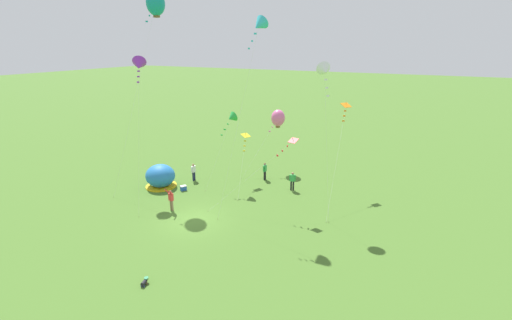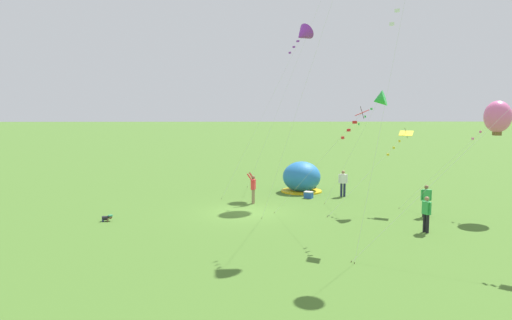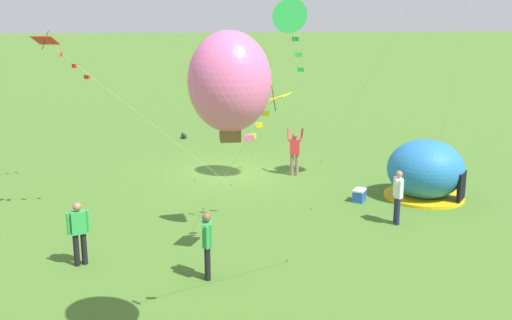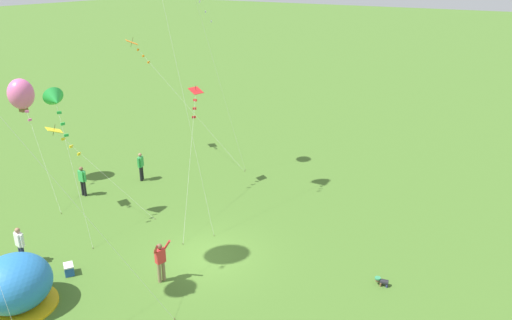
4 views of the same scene
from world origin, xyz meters
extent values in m
plane|color=#477028|center=(0.00, 0.00, 0.00)|extent=(300.00, 300.00, 0.00)
ellipsoid|color=#2672BF|center=(-6.57, 3.93, 1.05)|extent=(2.70, 2.60, 2.10)
cylinder|color=yellow|center=(-6.57, 3.93, 0.05)|extent=(2.81, 2.81, 0.10)
cube|color=#2659B2|center=(-4.15, 4.11, 0.19)|extent=(0.58, 0.63, 0.38)
cube|color=white|center=(-4.15, 4.11, 0.41)|extent=(0.60, 0.64, 0.06)
cylinder|color=black|center=(2.01, -7.22, 0.17)|extent=(0.28, 0.36, 0.22)
sphere|color=brown|center=(1.96, -6.97, 0.20)|extent=(0.19, 0.19, 0.19)
cylinder|color=#338C59|center=(1.96, -6.97, 0.29)|extent=(0.24, 0.24, 0.06)
cylinder|color=brown|center=(1.89, -7.12, 0.09)|extent=(0.07, 0.07, 0.17)
cylinder|color=brown|center=(2.08, -7.08, 0.09)|extent=(0.07, 0.07, 0.17)
cylinder|color=navy|center=(1.95, -7.36, 0.07)|extent=(0.09, 0.09, 0.13)
cylinder|color=navy|center=(2.11, -7.32, 0.07)|extent=(0.09, 0.09, 0.13)
cylinder|color=black|center=(1.33, 9.82, 0.44)|extent=(0.15, 0.15, 0.88)
cylinder|color=black|center=(1.33, 9.62, 0.44)|extent=(0.15, 0.15, 0.88)
cube|color=green|center=(1.33, 9.72, 1.18)|extent=(0.25, 0.38, 0.60)
sphere|color=brown|center=(1.33, 9.72, 1.61)|extent=(0.22, 0.22, 0.22)
cylinder|color=green|center=(1.34, 9.97, 1.18)|extent=(0.09, 0.09, 0.58)
cylinder|color=green|center=(1.33, 9.47, 1.18)|extent=(0.09, 0.09, 0.58)
cylinder|color=#8C7251|center=(-2.38, 0.49, 0.44)|extent=(0.15, 0.15, 0.88)
cylinder|color=#8C7251|center=(-2.57, 0.53, 0.44)|extent=(0.15, 0.15, 0.88)
cube|color=red|center=(-2.48, 0.51, 1.18)|extent=(0.42, 0.32, 0.60)
sphere|color=brown|center=(-2.48, 0.51, 1.61)|extent=(0.22, 0.22, 0.22)
cylinder|color=red|center=(-2.25, 0.31, 1.64)|extent=(0.11, 0.38, 0.50)
cylinder|color=red|center=(-2.77, 0.43, 1.64)|extent=(0.23, 0.38, 0.50)
cylinder|color=black|center=(4.53, 8.50, 0.44)|extent=(0.15, 0.15, 0.88)
cylinder|color=black|center=(4.71, 8.57, 0.44)|extent=(0.15, 0.15, 0.88)
cube|color=green|center=(4.62, 8.53, 1.18)|extent=(0.44, 0.37, 0.60)
sphere|color=#9E7051|center=(4.62, 8.53, 1.61)|extent=(0.22, 0.22, 0.22)
cylinder|color=green|center=(4.39, 8.44, 1.18)|extent=(0.09, 0.09, 0.58)
cylinder|color=green|center=(4.85, 8.63, 1.18)|extent=(0.09, 0.09, 0.58)
cylinder|color=#1E2347|center=(-4.68, 6.53, 0.44)|extent=(0.15, 0.15, 0.88)
cylinder|color=#1E2347|center=(-4.70, 6.33, 0.44)|extent=(0.15, 0.15, 0.88)
cube|color=white|center=(-4.69, 6.43, 1.18)|extent=(0.28, 0.41, 0.60)
sphere|color=#9E7051|center=(-4.69, 6.43, 1.61)|extent=(0.22, 0.22, 0.22)
cylinder|color=white|center=(-4.66, 6.68, 1.18)|extent=(0.09, 0.09, 0.58)
cylinder|color=white|center=(-4.72, 6.18, 1.18)|extent=(0.09, 0.09, 0.58)
cylinder|color=silver|center=(0.09, 11.25, 2.68)|extent=(1.81, 4.60, 5.37)
cylinder|color=brown|center=(-0.81, 8.95, 0.03)|extent=(0.03, 0.03, 0.06)
ellipsoid|color=pink|center=(0.99, 13.55, 5.36)|extent=(1.41, 1.41, 1.71)
cube|color=brown|center=(0.99, 13.55, 4.48)|extent=(0.35, 0.35, 0.25)
cube|color=pink|center=(0.83, 13.14, 4.92)|extent=(0.21, 0.13, 0.12)
cube|color=pink|center=(0.69, 12.79, 4.54)|extent=(0.19, 0.18, 0.12)
cube|color=pink|center=(0.56, 12.45, 4.16)|extent=(0.20, 0.07, 0.12)
cylinder|color=silver|center=(3.01, 3.38, 2.83)|extent=(5.66, 3.46, 5.66)
cylinder|color=brown|center=(0.19, 1.65, 0.03)|extent=(0.03, 0.03, 0.06)
cube|color=red|center=(5.84, 5.10, 5.65)|extent=(0.76, 0.73, 0.28)
cylinder|color=#332314|center=(5.84, 5.10, 5.66)|extent=(0.22, 0.15, 0.54)
cube|color=red|center=(5.46, 4.87, 5.22)|extent=(0.10, 0.21, 0.12)
cube|color=red|center=(5.14, 4.67, 4.86)|extent=(0.17, 0.19, 0.12)
cube|color=red|center=(4.82, 4.48, 4.50)|extent=(0.19, 0.17, 0.12)
cylinder|color=silver|center=(2.24, 3.02, 6.91)|extent=(1.35, 4.25, 13.82)
cylinder|color=brown|center=(1.56, 0.90, 0.03)|extent=(0.03, 0.03, 0.06)
cylinder|color=silver|center=(-5.97, 1.28, 5.43)|extent=(3.88, 5.55, 10.86)
cylinder|color=brown|center=(-4.03, -1.49, 0.03)|extent=(0.03, 0.03, 0.06)
cylinder|color=silver|center=(-1.68, 6.27, 3.14)|extent=(1.22, 2.85, 6.28)
cylinder|color=brown|center=(-2.28, 4.85, 0.03)|extent=(0.03, 0.03, 0.06)
cone|color=green|center=(-1.07, 7.69, 6.28)|extent=(1.21, 1.20, 1.09)
cube|color=green|center=(-1.23, 7.30, 5.76)|extent=(0.20, 0.16, 0.12)
cube|color=green|center=(-1.37, 6.98, 5.31)|extent=(0.20, 0.07, 0.12)
cube|color=green|center=(-1.51, 6.66, 4.87)|extent=(0.21, 0.12, 0.12)
cylinder|color=silver|center=(8.36, 5.27, 5.38)|extent=(1.66, 2.26, 10.75)
cylinder|color=brown|center=(9.19, 4.14, 0.03)|extent=(0.03, 0.03, 0.06)
cube|color=white|center=(7.75, 6.11, 10.13)|extent=(0.20, 0.15, 0.12)
cube|color=white|center=(7.92, 5.87, 9.60)|extent=(0.18, 0.19, 0.12)
cube|color=white|center=(8.10, 5.62, 9.06)|extent=(0.20, 0.16, 0.12)
cylinder|color=silver|center=(0.46, 6.76, 2.20)|extent=(1.71, 4.67, 4.41)
cylinder|color=brown|center=(1.31, 4.42, 0.03)|extent=(0.03, 0.03, 0.06)
cube|color=yellow|center=(-0.39, 9.09, 4.40)|extent=(0.95, 0.97, 0.27)
cylinder|color=#332314|center=(-0.39, 9.09, 4.41)|extent=(0.10, 0.23, 0.60)
cube|color=yellow|center=(-0.24, 8.67, 3.97)|extent=(0.20, 0.06, 0.12)
cube|color=yellow|center=(-0.11, 8.32, 3.61)|extent=(0.20, 0.07, 0.12)
cube|color=yellow|center=(0.02, 7.97, 3.24)|extent=(0.21, 0.10, 0.12)
cylinder|color=silver|center=(8.55, 8.02, 3.73)|extent=(0.92, 7.91, 7.46)
cylinder|color=brown|center=(9.00, 4.07, 0.03)|extent=(0.03, 0.03, 0.06)
cube|color=orange|center=(8.09, 11.97, 7.45)|extent=(1.02, 1.03, 0.32)
cylinder|color=#332314|center=(8.09, 11.97, 7.46)|extent=(0.05, 0.28, 0.61)
cube|color=orange|center=(8.14, 11.53, 7.02)|extent=(0.21, 0.11, 0.12)
cube|color=orange|center=(8.19, 11.16, 6.65)|extent=(0.21, 0.12, 0.12)
cube|color=orange|center=(8.23, 10.79, 6.28)|extent=(0.21, 0.10, 0.12)
camera|label=1|loc=(14.43, -18.34, 12.50)|focal=24.00mm
camera|label=2|loc=(27.43, 0.00, 6.00)|focal=35.00mm
camera|label=3|loc=(1.66, 23.57, 6.55)|focal=42.00mm
camera|label=4|loc=(-14.92, -11.83, 11.89)|focal=35.00mm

